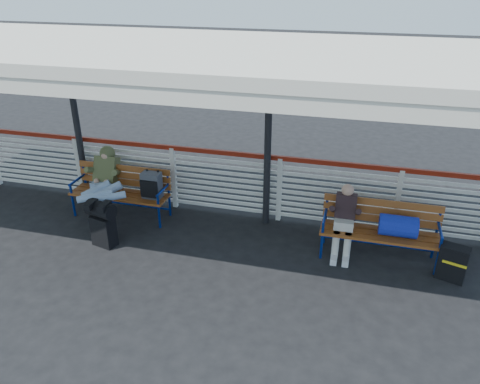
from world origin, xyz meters
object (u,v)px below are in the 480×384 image
(traveler_man, at_px, (103,187))
(companion_person, at_px, (344,220))
(bench_left, at_px, (131,186))
(luggage_stack, at_px, (102,222))
(suitcase_side, at_px, (453,263))
(bench_right, at_px, (389,226))

(traveler_man, xyz_separation_m, companion_person, (4.14, 0.08, -0.10))
(bench_left, bearing_deg, traveler_man, -136.10)
(luggage_stack, height_order, suitcase_side, luggage_stack)
(bench_left, distance_m, suitcase_side, 5.42)
(luggage_stack, distance_m, companion_person, 3.87)
(luggage_stack, relative_size, suitcase_side, 1.44)
(bench_right, xyz_separation_m, companion_person, (-0.67, -0.01, 0.01))
(luggage_stack, relative_size, bench_right, 0.44)
(bench_right, distance_m, traveler_man, 4.81)
(traveler_man, bearing_deg, luggage_stack, -63.30)
(luggage_stack, bearing_deg, bench_right, 23.89)
(traveler_man, xyz_separation_m, suitcase_side, (5.74, -0.22, -0.42))
(traveler_man, relative_size, companion_person, 1.43)
(traveler_man, bearing_deg, bench_left, 43.90)
(companion_person, bearing_deg, luggage_stack, -168.56)
(luggage_stack, xyz_separation_m, companion_person, (3.79, 0.77, 0.17))
(companion_person, bearing_deg, bench_right, 0.91)
(bench_right, height_order, traveler_man, traveler_man)
(suitcase_side, bearing_deg, companion_person, -172.69)
(traveler_man, distance_m, suitcase_side, 5.76)
(bench_left, height_order, bench_right, bench_left)
(companion_person, relative_size, suitcase_side, 2.09)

